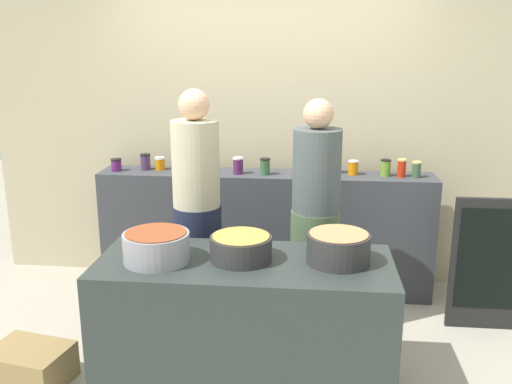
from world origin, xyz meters
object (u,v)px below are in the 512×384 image
(preserve_jar_9, at_px, (386,168))
(chalkboard_sign, at_px, (487,264))
(preserve_jar_2, at_px, (160,163))
(cooking_pot_left, at_px, (156,247))
(preserve_jar_3, at_px, (180,162))
(bread_crate, at_px, (30,365))
(preserve_jar_5, at_px, (265,166))
(cook_with_tongs, at_px, (197,227))
(cooking_pot_right, at_px, (338,248))
(preserve_jar_11, at_px, (416,169))
(cook_in_cap, at_px, (315,232))
(cooking_pot_center, at_px, (241,248))
(preserve_jar_1, at_px, (145,162))
(preserve_jar_4, at_px, (238,166))
(preserve_jar_10, at_px, (402,168))
(preserve_jar_0, at_px, (116,165))
(preserve_jar_7, at_px, (335,165))
(preserve_jar_8, at_px, (353,168))
(preserve_jar_6, at_px, (314,169))

(preserve_jar_9, relative_size, chalkboard_sign, 0.14)
(preserve_jar_2, xyz_separation_m, cooking_pot_left, (0.38, -1.50, -0.16))
(preserve_jar_3, bearing_deg, cooking_pot_left, -82.07)
(preserve_jar_9, relative_size, bread_crate, 0.29)
(preserve_jar_5, height_order, cook_with_tongs, cook_with_tongs)
(cook_with_tongs, bearing_deg, preserve_jar_3, 110.29)
(cooking_pot_right, xyz_separation_m, chalkboard_sign, (1.10, 0.86, -0.40))
(cook_with_tongs, bearing_deg, preserve_jar_11, 25.36)
(preserve_jar_2, height_order, cook_in_cap, cook_in_cap)
(cooking_pot_center, xyz_separation_m, cook_with_tongs, (-0.38, 0.61, -0.09))
(preserve_jar_1, distance_m, preserve_jar_4, 0.78)
(preserve_jar_1, xyz_separation_m, preserve_jar_4, (0.78, -0.07, 0.00))
(preserve_jar_10, height_order, cook_with_tongs, cook_with_tongs)
(cooking_pot_right, xyz_separation_m, cook_with_tongs, (-0.93, 0.60, -0.11))
(preserve_jar_0, height_order, cook_with_tongs, cook_with_tongs)
(preserve_jar_1, bearing_deg, preserve_jar_5, -4.39)
(preserve_jar_9, xyz_separation_m, cook_with_tongs, (-1.35, -0.78, -0.28))
(preserve_jar_4, height_order, cook_in_cap, cook_in_cap)
(cooking_pot_left, xyz_separation_m, cooking_pot_right, (1.03, 0.08, 0.00))
(cook_with_tongs, relative_size, cook_in_cap, 1.04)
(preserve_jar_4, bearing_deg, preserve_jar_10, 1.10)
(preserve_jar_7, xyz_separation_m, cook_in_cap, (-0.15, -0.77, -0.31))
(cooking_pot_right, height_order, cook_with_tongs, cook_with_tongs)
(preserve_jar_4, xyz_separation_m, preserve_jar_11, (1.40, 0.02, -0.00))
(preserve_jar_8, bearing_deg, cooking_pot_left, -128.92)
(preserve_jar_4, height_order, chalkboard_sign, preserve_jar_4)
(preserve_jar_2, relative_size, preserve_jar_7, 0.82)
(preserve_jar_7, height_order, chalkboard_sign, preserve_jar_7)
(preserve_jar_5, bearing_deg, preserve_jar_9, 2.70)
(preserve_jar_5, relative_size, cooking_pot_right, 0.37)
(preserve_jar_10, distance_m, cook_with_tongs, 1.68)
(preserve_jar_5, bearing_deg, cooking_pot_right, -68.27)
(preserve_jar_1, relative_size, chalkboard_sign, 0.14)
(preserve_jar_6, height_order, preserve_jar_10, preserve_jar_10)
(preserve_jar_6, xyz_separation_m, cook_in_cap, (0.02, -0.67, -0.30))
(preserve_jar_3, distance_m, preserve_jar_6, 1.10)
(preserve_jar_5, height_order, preserve_jar_11, preserve_jar_5)
(cook_in_cap, bearing_deg, cook_with_tongs, -175.03)
(preserve_jar_1, relative_size, preserve_jar_4, 0.99)
(preserve_jar_4, bearing_deg, preserve_jar_0, 179.53)
(preserve_jar_1, distance_m, bread_crate, 1.83)
(preserve_jar_0, bearing_deg, preserve_jar_7, 3.15)
(preserve_jar_4, bearing_deg, bread_crate, -126.96)
(preserve_jar_4, bearing_deg, preserve_jar_3, 169.90)
(preserve_jar_8, xyz_separation_m, bread_crate, (-2.01, -1.52, -0.95))
(preserve_jar_11, height_order, cooking_pot_right, preserve_jar_11)
(preserve_jar_8, bearing_deg, bread_crate, -142.85)
(cook_with_tongs, xyz_separation_m, bread_crate, (-0.91, -0.72, -0.68))
(preserve_jar_8, bearing_deg, preserve_jar_7, 164.03)
(preserve_jar_3, bearing_deg, cook_in_cap, -34.09)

